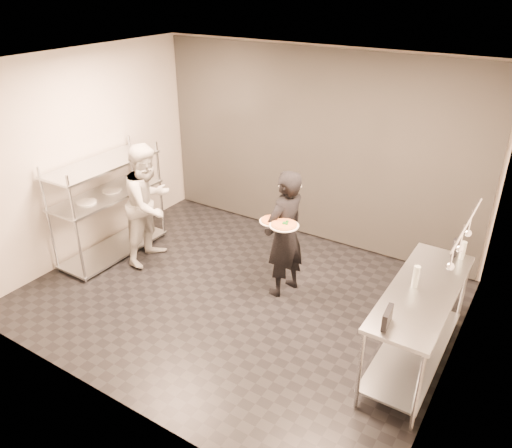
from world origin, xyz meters
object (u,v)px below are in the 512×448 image
Objects in this scene: pizza_plate_far at (284,225)px; bottle_dark at (455,248)px; prep_counter at (419,314)px; pizza_plate_near at (272,220)px; pos_monitor at (387,318)px; bottle_clear at (463,250)px; pass_rack at (108,204)px; waiter at (285,234)px; bottle_green at (416,276)px; salad_plate at (290,184)px; chef at (149,204)px.

pizza_plate_far is 1.85m from bottle_dark.
pizza_plate_far is (-1.65, 0.20, 0.45)m from prep_counter.
pos_monitor is (1.72, -0.98, -0.06)m from pizza_plate_near.
bottle_clear reaches higher than pos_monitor.
pass_rack reaches higher than prep_counter.
bottle_dark is (1.75, 0.60, -0.06)m from pizza_plate_far.
waiter is at bearing -169.69° from bottle_clear.
waiter reaches higher than pos_monitor.
bottle_green is (1.68, -0.45, 0.22)m from waiter.
pizza_plate_far is (2.68, 0.20, 0.31)m from pass_rack.
pass_rack reaches higher than pizza_plate_near.
pos_monitor is at bearing -98.13° from bottle_dark.
bottle_clear is (0.26, 0.80, -0.02)m from bottle_green.
salad_plate is at bearing 112.96° from pizza_plate_far.
chef is at bearing -179.62° from pizza_plate_far.
prep_counter is at bearing -97.93° from chef.
pos_monitor is 1.16× the size of bottle_clear.
pos_monitor is at bearing -99.46° from prep_counter.
chef reaches higher than pizza_plate_near.
bottle_clear is (3.91, 0.61, 0.18)m from chef.
chef is at bearing 177.08° from bottle_green.
bottle_dark is at bearing 10.28° from pass_rack.
pass_rack is at bearing 102.30° from chef.
pizza_plate_near is at bearing 6.14° from pass_rack.
pizza_plate_near is 1.33× the size of bottle_green.
pizza_plate_near is 1.77m from bottle_green.
bottle_green is at bearing 0.03° from pass_rack.
chef is at bearing -177.58° from pizza_plate_near.
pizza_plate_far reaches higher than prep_counter.
pizza_plate_far is at bearing -161.78° from bottle_clear.
prep_counter is 1.84m from waiter.
prep_counter is at bearing 75.56° from pos_monitor.
bottle_green is at bearing -8.60° from pizza_plate_near.
pizza_plate_near reaches higher than prep_counter.
chef reaches higher than waiter.
bottle_green is (-0.09, -0.00, 0.41)m from prep_counter.
pass_rack is 5.58× the size of salad_plate.
salad_plate is 1.27× the size of pos_monitor.
pos_monitor is 1.09× the size of bottle_dark.
waiter is at bearing 165.13° from bottle_green.
pass_rack is at bearing -175.70° from pizza_plate_far.
waiter is 7.18× the size of pos_monitor.
waiter is 5.67× the size of salad_plate.
pos_monitor reaches higher than prep_counter.
bottle_green is at bearing -98.01° from chef.
pizza_plate_near reaches higher than pos_monitor.
bottle_green is (1.56, -0.20, -0.05)m from pizza_plate_far.
chef is 4.94× the size of pizza_plate_far.
pass_rack is 4.51m from bottle_dark.
bottle_dark is at bearing 15.41° from pizza_plate_near.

